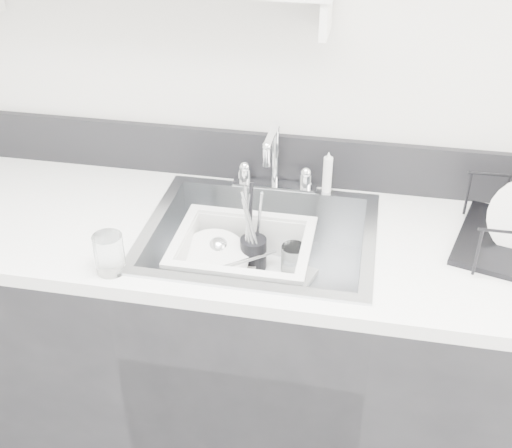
# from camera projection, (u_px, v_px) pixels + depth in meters

# --- Properties ---
(room_shell) EXTENTS (3.50, 3.00, 2.60)m
(room_shell) POSITION_uv_depth(u_px,v_px,m) (125.00, 52.00, 0.70)
(room_shell) COLOR silver
(room_shell) RESTS_ON ground
(counter_run) EXTENTS (3.20, 0.62, 0.92)m
(counter_run) POSITION_uv_depth(u_px,v_px,m) (259.00, 353.00, 2.03)
(counter_run) COLOR black
(counter_run) RESTS_ON ground
(backsplash) EXTENTS (3.20, 0.02, 0.16)m
(backsplash) POSITION_uv_depth(u_px,v_px,m) (277.00, 159.00, 1.98)
(backsplash) COLOR black
(backsplash) RESTS_ON counter_run
(sink) EXTENTS (0.64, 0.52, 0.20)m
(sink) POSITION_uv_depth(u_px,v_px,m) (259.00, 259.00, 1.83)
(sink) COLOR silver
(sink) RESTS_ON counter_run
(faucet) EXTENTS (0.26, 0.18, 0.23)m
(faucet) POSITION_uv_depth(u_px,v_px,m) (274.00, 172.00, 1.95)
(faucet) COLOR silver
(faucet) RESTS_ON counter_run
(side_sprayer) EXTENTS (0.03, 0.03, 0.14)m
(side_sprayer) POSITION_uv_depth(u_px,v_px,m) (328.00, 173.00, 1.93)
(side_sprayer) COLOR silver
(side_sprayer) RESTS_ON counter_run
(wash_tub) EXTENTS (0.45, 0.41, 0.15)m
(wash_tub) POSITION_uv_depth(u_px,v_px,m) (243.00, 261.00, 1.82)
(wash_tub) COLOR silver
(wash_tub) RESTS_ON sink
(plate_stack) EXTENTS (0.25, 0.24, 0.10)m
(plate_stack) POSITION_uv_depth(u_px,v_px,m) (217.00, 267.00, 1.86)
(plate_stack) COLOR white
(plate_stack) RESTS_ON wash_tub
(utensil_cup) EXTENTS (0.08, 0.08, 0.26)m
(utensil_cup) POSITION_uv_depth(u_px,v_px,m) (253.00, 251.00, 1.87)
(utensil_cup) COLOR black
(utensil_cup) RESTS_ON wash_tub
(ladle) EXTENTS (0.27, 0.24, 0.08)m
(ladle) POSITION_uv_depth(u_px,v_px,m) (234.00, 263.00, 1.85)
(ladle) COLOR silver
(ladle) RESTS_ON wash_tub
(tumbler_in_tub) EXTENTS (0.09, 0.09, 0.10)m
(tumbler_in_tub) POSITION_uv_depth(u_px,v_px,m) (293.00, 261.00, 1.84)
(tumbler_in_tub) COLOR white
(tumbler_in_tub) RESTS_ON wash_tub
(tumbler_counter) EXTENTS (0.08, 0.08, 0.11)m
(tumbler_counter) POSITION_uv_depth(u_px,v_px,m) (109.00, 254.00, 1.61)
(tumbler_counter) COLOR white
(tumbler_counter) RESTS_ON counter_run
(bowl_small) EXTENTS (0.12, 0.12, 0.03)m
(bowl_small) POSITION_uv_depth(u_px,v_px,m) (278.00, 287.00, 1.80)
(bowl_small) COLOR white
(bowl_small) RESTS_ON wash_tub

